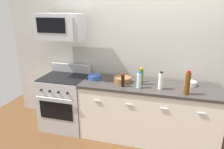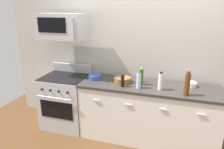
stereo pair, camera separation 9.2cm
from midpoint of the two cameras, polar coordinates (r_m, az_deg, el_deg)
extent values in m
plane|color=brown|center=(3.59, 10.09, -16.81)|extent=(6.23, 6.23, 0.00)
cube|color=#B7B2A8|center=(3.43, 12.22, 6.11)|extent=(5.20, 0.10, 2.70)
cube|color=silver|center=(3.36, 10.51, -10.66)|extent=(2.08, 0.62, 0.88)
cube|color=#383330|center=(3.17, 10.99, -3.35)|extent=(2.11, 0.65, 0.04)
cube|color=black|center=(3.34, 9.49, -18.81)|extent=(2.08, 0.02, 0.10)
cylinder|color=silver|center=(3.10, -3.47, -7.14)|extent=(0.10, 0.02, 0.02)
cylinder|color=silver|center=(2.98, 5.39, -8.29)|extent=(0.10, 0.02, 0.02)
cylinder|color=silver|center=(2.94, 14.81, -9.29)|extent=(0.10, 0.02, 0.02)
cylinder|color=silver|center=(2.97, 24.29, -10.04)|extent=(0.10, 0.02, 0.02)
cube|color=#B7BABF|center=(3.75, -11.85, -7.31)|extent=(0.76, 0.64, 0.91)
cube|color=black|center=(3.50, -14.38, -9.51)|extent=(0.58, 0.01, 0.30)
cylinder|color=#B7BABF|center=(3.38, -14.95, -6.29)|extent=(0.61, 0.02, 0.02)
cube|color=#B7BABF|center=(3.80, -10.30, 1.79)|extent=(0.76, 0.06, 0.16)
cube|color=black|center=(3.58, -12.32, -0.63)|extent=(0.73, 0.61, 0.01)
cylinder|color=black|center=(3.48, -18.12, -3.92)|extent=(0.04, 0.02, 0.04)
cylinder|color=black|center=(3.39, -16.00, -4.25)|extent=(0.04, 0.02, 0.04)
cylinder|color=black|center=(3.32, -13.78, -4.59)|extent=(0.04, 0.02, 0.04)
cylinder|color=black|center=(3.25, -11.45, -4.94)|extent=(0.04, 0.02, 0.04)
cube|color=#B7BABF|center=(3.45, -12.87, 12.86)|extent=(0.74, 0.40, 0.40)
cube|color=black|center=(3.30, -15.60, 12.99)|extent=(0.48, 0.01, 0.22)
cube|color=#B7BABF|center=(3.11, -10.00, 12.50)|extent=(0.02, 0.04, 0.30)
cylinder|color=silver|center=(3.00, 8.28, -1.77)|extent=(0.07, 0.07, 0.22)
cylinder|color=blue|center=(2.96, 8.39, 0.44)|extent=(0.04, 0.04, 0.02)
cylinder|color=#385114|center=(3.13, 8.87, -0.76)|extent=(0.06, 0.06, 0.24)
cylinder|color=#B29919|center=(3.09, 8.98, 1.56)|extent=(0.04, 0.04, 0.02)
cylinder|color=black|center=(3.04, 3.79, -1.78)|extent=(0.05, 0.05, 0.18)
cylinder|color=maroon|center=(3.00, 3.83, 0.01)|extent=(0.03, 0.03, 0.02)
cylinder|color=#59330F|center=(2.91, 20.90, -2.64)|extent=(0.07, 0.07, 0.30)
cylinder|color=maroon|center=(2.85, 21.28, 0.51)|extent=(0.05, 0.05, 0.03)
cylinder|color=#B21914|center=(3.25, 8.36, -0.65)|extent=(0.05, 0.05, 0.17)
cylinder|color=#19721E|center=(3.22, 8.44, 0.95)|extent=(0.03, 0.03, 0.02)
cylinder|color=silver|center=(3.00, 14.12, -1.96)|extent=(0.07, 0.07, 0.24)
cylinder|color=black|center=(2.96, 14.31, 0.43)|extent=(0.04, 0.04, 0.02)
cylinder|color=white|center=(3.29, 21.72, -2.53)|extent=(0.17, 0.17, 0.07)
torus|color=white|center=(3.28, 21.78, -2.05)|extent=(0.17, 0.17, 0.01)
cylinder|color=white|center=(3.30, 21.66, -2.99)|extent=(0.09, 0.09, 0.01)
cylinder|color=brown|center=(3.23, 3.73, -1.43)|extent=(0.27, 0.27, 0.08)
torus|color=brown|center=(3.22, 3.74, -0.86)|extent=(0.27, 0.27, 0.01)
cylinder|color=brown|center=(3.24, 3.72, -2.02)|extent=(0.15, 0.15, 0.01)
cylinder|color=#2D519E|center=(3.37, -3.98, -0.66)|extent=(0.21, 0.21, 0.08)
torus|color=#2D519E|center=(3.36, -3.99, -0.13)|extent=(0.21, 0.21, 0.01)
cylinder|color=#2D519E|center=(3.38, -3.96, -1.17)|extent=(0.11, 0.11, 0.01)
camera|label=1|loc=(0.05, -89.17, 0.28)|focal=33.08mm
camera|label=2|loc=(0.05, 90.83, -0.28)|focal=33.08mm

